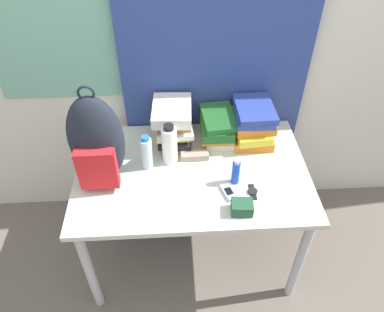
# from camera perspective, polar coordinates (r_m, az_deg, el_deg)

# --- Properties ---
(ground_plane) EXTENTS (12.00, 12.00, 0.00)m
(ground_plane) POSITION_cam_1_polar(r_m,az_deg,el_deg) (2.32, 0.61, -21.87)
(ground_plane) COLOR #665B51
(wall_back) EXTENTS (6.00, 0.06, 2.50)m
(wall_back) POSITION_cam_1_polar(r_m,az_deg,el_deg) (2.05, -0.96, 18.33)
(wall_back) COLOR silver
(wall_back) RESTS_ON ground_plane
(curtain_blue) EXTENTS (1.03, 0.04, 2.50)m
(curtain_blue) POSITION_cam_1_polar(r_m,az_deg,el_deg) (2.02, 3.79, 17.76)
(curtain_blue) COLOR navy
(curtain_blue) RESTS_ON ground_plane
(desk) EXTENTS (1.22, 0.79, 0.71)m
(desk) POSITION_cam_1_polar(r_m,az_deg,el_deg) (2.02, -0.00, -3.83)
(desk) COLOR beige
(desk) RESTS_ON ground_plane
(backpack) EXTENTS (0.26, 0.20, 0.54)m
(backpack) POSITION_cam_1_polar(r_m,az_deg,el_deg) (1.82, -14.34, 1.94)
(backpack) COLOR #1E232D
(backpack) RESTS_ON desk
(book_stack_left) EXTENTS (0.23, 0.29, 0.24)m
(book_stack_left) POSITION_cam_1_polar(r_m,az_deg,el_deg) (2.07, -2.86, 5.01)
(book_stack_left) COLOR orange
(book_stack_left) RESTS_ON desk
(book_stack_center) EXTENTS (0.20, 0.28, 0.17)m
(book_stack_center) POSITION_cam_1_polar(r_m,az_deg,el_deg) (2.10, 3.95, 4.43)
(book_stack_center) COLOR silver
(book_stack_center) RESTS_ON desk
(book_stack_right) EXTENTS (0.24, 0.30, 0.22)m
(book_stack_right) POSITION_cam_1_polar(r_m,az_deg,el_deg) (2.12, 9.17, 4.92)
(book_stack_right) COLOR orange
(book_stack_right) RESTS_ON desk
(water_bottle) EXTENTS (0.06, 0.06, 0.20)m
(water_bottle) POSITION_cam_1_polar(r_m,az_deg,el_deg) (1.93, -6.93, 0.49)
(water_bottle) COLOR silver
(water_bottle) RESTS_ON desk
(sports_bottle) EXTENTS (0.08, 0.08, 0.24)m
(sports_bottle) POSITION_cam_1_polar(r_m,az_deg,el_deg) (1.94, -3.44, 1.74)
(sports_bottle) COLOR white
(sports_bottle) RESTS_ON desk
(sunscreen_bottle) EXTENTS (0.04, 0.04, 0.15)m
(sunscreen_bottle) POSITION_cam_1_polar(r_m,az_deg,el_deg) (1.87, 6.69, -2.42)
(sunscreen_bottle) COLOR blue
(sunscreen_bottle) RESTS_ON desk
(cell_phone) EXTENTS (0.08, 0.12, 0.02)m
(cell_phone) POSITION_cam_1_polar(r_m,az_deg,el_deg) (1.85, 5.60, -5.51)
(cell_phone) COLOR #B7BCC6
(cell_phone) RESTS_ON desk
(sunglasses_case) EXTENTS (0.15, 0.06, 0.04)m
(sunglasses_case) POSITION_cam_1_polar(r_m,az_deg,el_deg) (2.02, 0.40, 0.06)
(sunglasses_case) COLOR gray
(sunglasses_case) RESTS_ON desk
(camera_pouch) EXTENTS (0.11, 0.09, 0.06)m
(camera_pouch) POSITION_cam_1_polar(r_m,az_deg,el_deg) (1.77, 7.63, -7.76)
(camera_pouch) COLOR #234C33
(camera_pouch) RESTS_ON desk
(wristwatch) EXTENTS (0.05, 0.10, 0.01)m
(wristwatch) POSITION_cam_1_polar(r_m,az_deg,el_deg) (1.88, 9.22, -5.37)
(wristwatch) COLOR black
(wristwatch) RESTS_ON desk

